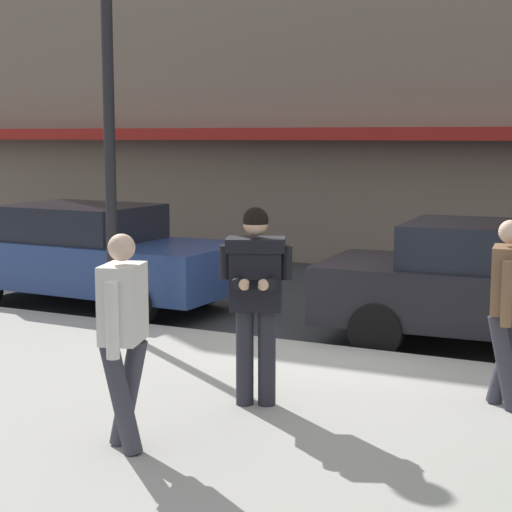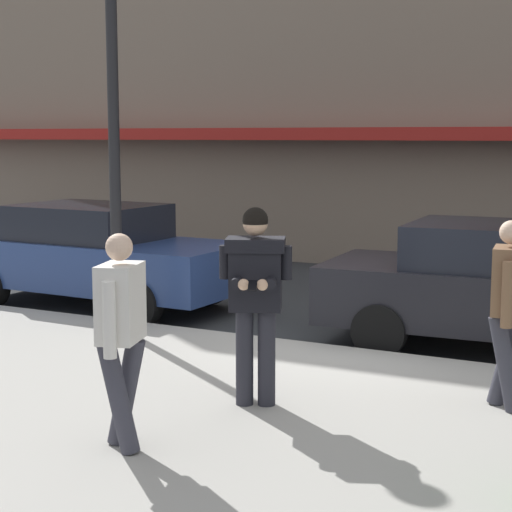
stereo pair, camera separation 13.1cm
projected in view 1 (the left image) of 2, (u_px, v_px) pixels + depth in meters
The scene contains 9 objects.
ground_plane at pixel (351, 354), 10.13m from camera, with size 80.00×80.00×0.00m, color #2B2D30.
sidewalk at pixel (349, 437), 7.15m from camera, with size 32.00×5.30×0.14m, color #99968E.
curb_paint_line at pixel (436, 363), 9.74m from camera, with size 28.00×0.12×0.01m, color silver.
parked_sedan_near at pixel (90, 255), 12.84m from camera, with size 4.56×2.04×1.54m.
parked_sedan_mid at pixel (507, 287), 10.14m from camera, with size 4.60×2.13×1.54m.
man_texting_on_phone at pixel (256, 285), 7.62m from camera, with size 0.61×0.65×1.81m.
pedestrian_in_light_coat at pixel (123, 328), 6.54m from camera, with size 0.41×0.58×1.70m.
pedestrian_dark_coat at pixel (508, 301), 7.59m from camera, with size 0.37×0.60×1.70m.
street_lamp_post at pixel (108, 88), 10.40m from camera, with size 0.36×0.36×4.88m.
Camera 1 is at (3.33, -9.36, 2.57)m, focal length 60.00 mm.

